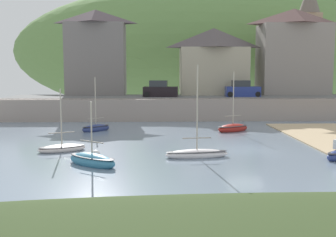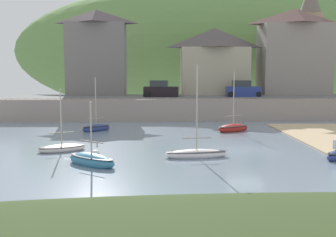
{
  "view_description": "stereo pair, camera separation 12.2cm",
  "coord_description": "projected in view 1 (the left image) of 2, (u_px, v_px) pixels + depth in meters",
  "views": [
    {
      "loc": [
        -6.36,
        -28.05,
        5.6
      ],
      "look_at": [
        -5.4,
        3.29,
        1.84
      ],
      "focal_mm": 43.5,
      "sensor_mm": 36.0,
      "label": 1
    },
    {
      "loc": [
        -6.24,
        -28.05,
        5.6
      ],
      "look_at": [
        -5.4,
        3.29,
        1.84
      ],
      "focal_mm": 43.5,
      "sensor_mm": 36.0,
      "label": 2
    }
  ],
  "objects": [
    {
      "name": "parked_car_near_slipway",
      "position": [
        160.0,
        90.0,
        48.68
      ],
      "size": [
        4.26,
        2.15,
        1.95
      ],
      "rotation": [
        0.0,
        0.0,
        -0.11
      ],
      "color": "black",
      "rests_on": "ground"
    },
    {
      "name": "sailboat_white_hull",
      "position": [
        96.0,
        128.0,
        37.44
      ],
      "size": [
        2.8,
        2.6,
        5.11
      ],
      "rotation": [
        0.0,
        0.0,
        0.71
      ],
      "color": "navy",
      "rests_on": "ground"
    },
    {
      "name": "waterfront_building_centre",
      "position": [
        213.0,
        61.0,
        52.94
      ],
      "size": [
        8.89,
        5.27,
        8.56
      ],
      "color": "#A89F87",
      "rests_on": "ground"
    },
    {
      "name": "fishing_boat_green",
      "position": [
        233.0,
        128.0,
        37.35
      ],
      "size": [
        3.53,
        2.87,
        5.63
      ],
      "rotation": [
        0.0,
        0.0,
        0.54
      ],
      "color": "maroon",
      "rests_on": "ground"
    },
    {
      "name": "sailboat_far_left",
      "position": [
        92.0,
        160.0,
        23.94
      ],
      "size": [
        3.51,
        3.04,
        3.98
      ],
      "rotation": [
        0.0,
        0.0,
        -0.65
      ],
      "color": "teal",
      "rests_on": "ground"
    },
    {
      "name": "hillside_backdrop",
      "position": [
        215.0,
        52.0,
        82.57
      ],
      "size": [
        80.0,
        44.0,
        26.2
      ],
      "color": "#638A48",
      "rests_on": "ground"
    },
    {
      "name": "parked_car_by_wall",
      "position": [
        242.0,
        90.0,
        48.98
      ],
      "size": [
        4.15,
        1.82,
        1.95
      ],
      "rotation": [
        0.0,
        0.0,
        -0.03
      ],
      "color": "navy",
      "rests_on": "ground"
    },
    {
      "name": "quay_seawall",
      "position": [
        212.0,
        108.0,
        45.9
      ],
      "size": [
        48.0,
        9.4,
        2.4
      ],
      "color": "gray",
      "rests_on": "ground"
    },
    {
      "name": "rowboat_small_beached",
      "position": [
        197.0,
        153.0,
        26.15
      ],
      "size": [
        4.19,
        1.5,
        6.07
      ],
      "rotation": [
        0.0,
        0.0,
        0.11
      ],
      "color": "white",
      "rests_on": "ground"
    },
    {
      "name": "church_with_spire",
      "position": [
        308.0,
        36.0,
        56.9
      ],
      "size": [
        3.0,
        3.0,
        15.48
      ],
      "color": "tan",
      "rests_on": "ground"
    },
    {
      "name": "waterfront_building_left",
      "position": [
        96.0,
        52.0,
        52.34
      ],
      "size": [
        7.7,
        4.88,
        10.83
      ],
      "color": "slate",
      "rests_on": "ground"
    },
    {
      "name": "ground",
      "position": [
        320.0,
        185.0,
        19.23
      ],
      "size": [
        48.0,
        41.0,
        0.61
      ],
      "color": "gray"
    },
    {
      "name": "waterfront_building_right",
      "position": [
        293.0,
        51.0,
        53.11
      ],
      "size": [
        8.99,
        5.47,
        11.06
      ],
      "color": "gray",
      "rests_on": "ground"
    },
    {
      "name": "mooring_buoy",
      "position": [
        96.0,
        155.0,
        26.03
      ],
      "size": [
        0.63,
        0.63,
        0.63
      ],
      "color": "silver",
      "rests_on": "ground"
    },
    {
      "name": "dinghy_open_wooden",
      "position": [
        62.0,
        148.0,
        28.12
      ],
      "size": [
        3.5,
        2.55,
        4.44
      ],
      "rotation": [
        0.0,
        0.0,
        0.43
      ],
      "color": "silver",
      "rests_on": "ground"
    }
  ]
}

